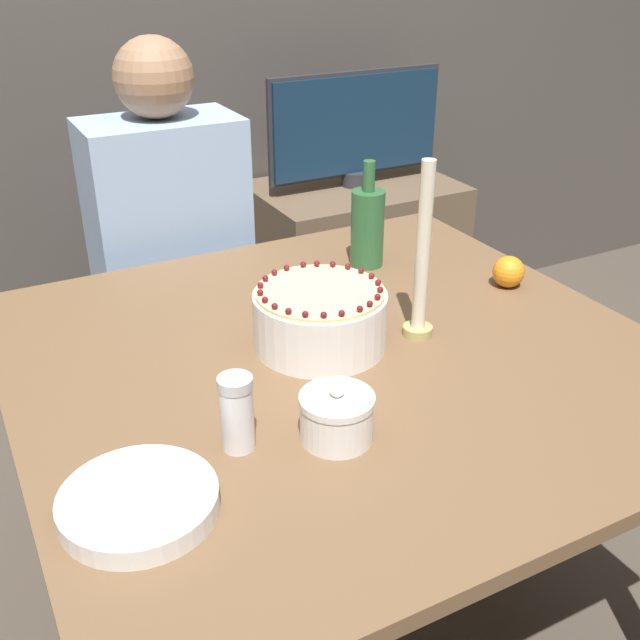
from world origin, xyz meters
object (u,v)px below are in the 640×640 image
Objects in this scene: sugar_shaker at (237,413)px; bottle at (367,226)px; cake at (320,318)px; sugar_bowl at (337,417)px; tv_monitor at (356,127)px; person_man_blue_shirt at (176,299)px; candle at (422,265)px.

sugar_shaker is 0.50× the size of bottle.
bottle is at bearing 46.42° from cake.
bottle is at bearing 43.80° from sugar_shaker.
tv_monitor is (0.82, 1.36, 0.08)m from sugar_bowl.
candle is at bearing 108.15° from person_man_blue_shirt.
bottle is (0.55, 0.52, 0.03)m from sugar_shaker.
tv_monitor reaches higher than cake.
candle is 0.91m from person_man_blue_shirt.
cake is at bearing 95.26° from person_man_blue_shirt.
person_man_blue_shirt is 0.91m from tv_monitor.
sugar_bowl is at bearing -143.92° from candle.
tv_monitor is at bearing 53.37° from sugar_shaker.
sugar_bowl is 0.34× the size of candle.
bottle is (0.09, 0.35, -0.05)m from candle.
cake is at bearing 67.21° from sugar_bowl.
candle reaches higher than sugar_bowl.
person_man_blue_shirt is at bearing 87.30° from sugar_bowl.
sugar_bowl is at bearing 87.30° from person_man_blue_shirt.
person_man_blue_shirt reaches higher than bottle.
cake is at bearing 40.69° from sugar_shaker.
candle is (0.19, -0.05, 0.09)m from cake.
tv_monitor is at bearing -156.67° from person_man_blue_shirt.
candle is (0.31, 0.23, 0.11)m from sugar_bowl.
person_man_blue_shirt reaches higher than candle.
sugar_shaker is 1.63m from tv_monitor.
sugar_shaker is at bearing 160.61° from sugar_bowl.
sugar_shaker is 0.49m from candle.
sugar_bowl is 1.05m from person_man_blue_shirt.
sugar_shaker is at bearing -136.20° from bottle.
cake is at bearing -133.58° from bottle.
bottle reaches higher than cake.
person_man_blue_shirt is (0.19, 0.97, -0.27)m from sugar_shaker.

